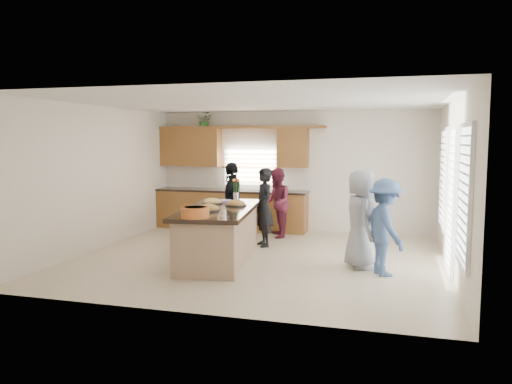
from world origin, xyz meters
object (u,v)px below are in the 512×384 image
(salad_bowl, at_px, (195,212))
(woman_right_back, at_px, (385,227))
(island, at_px, (219,236))
(woman_left_front, at_px, (232,203))
(woman_left_mid, at_px, (276,203))
(woman_right_front, at_px, (361,219))
(woman_left_back, at_px, (264,207))

(salad_bowl, bearing_deg, woman_right_back, 19.55)
(island, distance_m, woman_left_front, 1.61)
(woman_left_mid, xyz_separation_m, woman_right_front, (1.95, -2.17, 0.06))
(woman_left_front, xyz_separation_m, woman_right_back, (3.10, -1.70, -0.07))
(woman_right_back, bearing_deg, salad_bowl, 83.24)
(woman_left_back, bearing_deg, woman_left_front, -132.25)
(woman_left_back, xyz_separation_m, woman_right_back, (2.40, -1.58, -0.02))
(salad_bowl, xyz_separation_m, woman_left_back, (0.41, 2.57, -0.25))
(island, bearing_deg, woman_right_front, -3.37)
(woman_right_back, bearing_deg, woman_left_front, 34.98)
(woman_left_back, bearing_deg, woman_right_front, 26.03)
(woman_right_front, bearing_deg, woman_left_back, 43.13)
(salad_bowl, relative_size, woman_right_front, 0.26)
(woman_left_back, xyz_separation_m, woman_left_front, (-0.70, 0.12, 0.05))
(island, height_order, woman_left_front, woman_left_front)
(woman_right_back, bearing_deg, island, 60.41)
(woman_left_front, bearing_deg, woman_right_back, 57.06)
(island, xyz_separation_m, woman_left_back, (0.44, 1.41, 0.34))
(woman_left_back, xyz_separation_m, woman_left_mid, (0.04, 0.94, -0.03))
(woman_left_front, distance_m, woman_right_front, 3.02)
(woman_left_mid, bearing_deg, island, -30.54)
(salad_bowl, distance_m, woman_right_front, 2.76)
(woman_left_back, height_order, woman_right_front, woman_right_front)
(salad_bowl, xyz_separation_m, woman_left_mid, (0.45, 3.51, -0.28))
(woman_left_mid, height_order, woman_right_front, woman_right_front)
(salad_bowl, xyz_separation_m, woman_right_back, (2.80, 1.00, -0.27))
(salad_bowl, bearing_deg, woman_left_back, 81.02)
(island, relative_size, woman_left_mid, 1.86)
(salad_bowl, distance_m, woman_right_back, 2.99)
(salad_bowl, xyz_separation_m, woman_right_front, (2.40, 1.35, -0.22))
(island, bearing_deg, woman_left_front, 91.86)
(salad_bowl, xyz_separation_m, woman_left_front, (-0.30, 2.70, -0.20))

